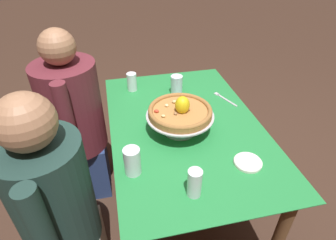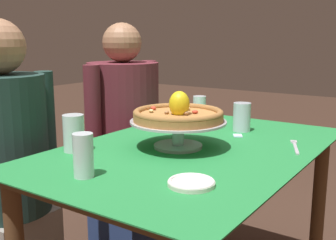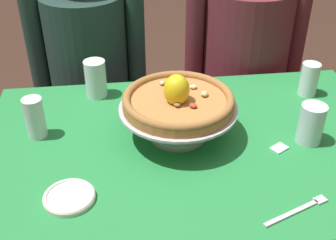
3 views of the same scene
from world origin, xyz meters
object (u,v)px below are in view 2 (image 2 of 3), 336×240
dinner_fork (295,146)px  diner_left (8,174)px  water_glass_side_right (242,119)px  side_plate (191,183)px  water_glass_back_right (199,110)px  sugar_packet (238,136)px  diner_right (124,139)px  pizza (178,114)px  water_glass_side_left (83,158)px  pizza_stand (178,129)px  water_glass_back_left (74,136)px

dinner_fork → diner_left: 1.15m
water_glass_side_right → dinner_fork: bearing=-116.0°
side_plate → water_glass_back_right: bearing=28.6°
sugar_packet → diner_right: size_ratio=0.04×
water_glass_side_right → diner_left: 1.02m
diner_left → side_plate: bearing=-91.2°
pizza → water_glass_side_left: size_ratio=2.53×
diner_right → water_glass_back_right: bearing=-73.2°
side_plate → sugar_packet: (0.61, 0.14, -0.01)m
dinner_fork → sugar_packet: 0.26m
pizza_stand → water_glass_side_left: (-0.43, 0.05, -0.01)m
water_glass_side_left → pizza_stand: bearing=-6.7°
pizza_stand → sugar_packet: bearing=-20.6°
pizza → diner_left: diner_left is taller
water_glass_side_left → side_plate: bearing=-69.0°
diner_left → diner_right: (0.68, -0.04, 0.01)m
water_glass_side_right → side_plate: (-0.71, -0.17, -0.05)m
side_plate → dinner_fork: (0.57, -0.11, -0.01)m
side_plate → water_glass_side_right: bearing=13.4°
water_glass_side_right → water_glass_side_left: (-0.83, 0.13, 0.00)m
pizza_stand → water_glass_side_right: 0.40m
pizza → water_glass_side_right: pizza is taller
sugar_packet → diner_left: size_ratio=0.04×
water_glass_side_left → dinner_fork: (0.69, -0.41, -0.05)m
water_glass_back_right → water_glass_side_left: (-0.94, -0.15, 0.00)m
pizza_stand → side_plate: pizza_stand is taller
pizza → dinner_fork: size_ratio=1.76×
pizza_stand → dinner_fork: size_ratio=1.89×
water_glass_side_right → diner_right: diner_right is taller
pizza → dinner_fork: 0.46m
water_glass_back_right → dinner_fork: size_ratio=0.63×
pizza_stand → pizza: 0.06m
water_glass_back_right → diner_left: size_ratio=0.10×
diner_right → sugar_packet: bearing=-97.5°
pizza → side_plate: bearing=-141.9°
diner_right → pizza: bearing=-122.9°
side_plate → diner_left: 0.90m
side_plate → dinner_fork: side_plate is taller
pizza → water_glass_back_left: 0.39m
pizza_stand → water_glass_side_left: water_glass_side_left is taller
sugar_packet → pizza: bearing=159.6°
dinner_fork → diner_right: diner_right is taller
water_glass_back_left → water_glass_side_right: 0.74m
water_glass_back_right → sugar_packet: 0.38m
water_glass_side_right → dinner_fork: 0.32m
water_glass_back_right → diner_right: bearing=106.8°
water_glass_side_right → pizza: bearing=168.5°
diner_right → water_glass_back_left: bearing=-154.2°
pizza_stand → sugar_packet: (0.29, -0.11, -0.07)m
diner_left → pizza: bearing=-64.8°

